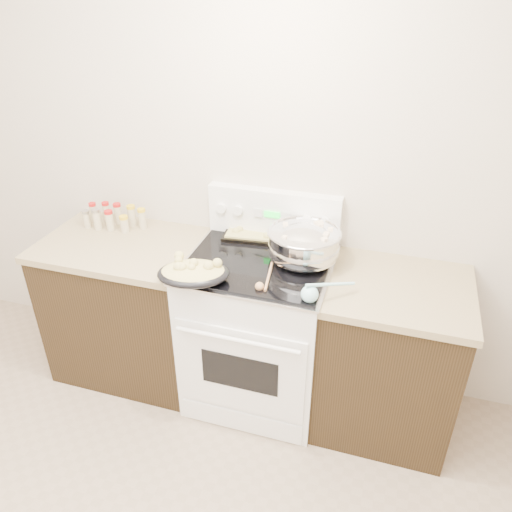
% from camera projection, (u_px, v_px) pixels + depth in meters
% --- Properties ---
extents(counter_left, '(0.93, 0.67, 0.92)m').
position_uv_depth(counter_left, '(132.00, 306.00, 3.11)').
color(counter_left, black).
rests_on(counter_left, ground).
extents(counter_right, '(0.73, 0.67, 0.92)m').
position_uv_depth(counter_right, '(387.00, 356.00, 2.71)').
color(counter_right, black).
rests_on(counter_right, ground).
extents(kitchen_range, '(0.78, 0.73, 1.22)m').
position_uv_depth(kitchen_range, '(259.00, 328.00, 2.88)').
color(kitchen_range, white).
rests_on(kitchen_range, ground).
extents(mixing_bowl, '(0.42, 0.42, 0.23)m').
position_uv_depth(mixing_bowl, '(304.00, 245.00, 2.61)').
color(mixing_bowl, silver).
rests_on(mixing_bowl, kitchen_range).
extents(roasting_pan, '(0.41, 0.34, 0.11)m').
position_uv_depth(roasting_pan, '(193.00, 272.00, 2.45)').
color(roasting_pan, black).
rests_on(roasting_pan, kitchen_range).
extents(baking_sheet, '(0.39, 0.29, 0.06)m').
position_uv_depth(baking_sheet, '(257.00, 232.00, 2.89)').
color(baking_sheet, black).
rests_on(baking_sheet, kitchen_range).
extents(wooden_spoon, '(0.06, 0.26, 0.04)m').
position_uv_depth(wooden_spoon, '(263.00, 282.00, 2.44)').
color(wooden_spoon, tan).
rests_on(wooden_spoon, kitchen_range).
extents(blue_ladle, '(0.23, 0.20, 0.10)m').
position_uv_depth(blue_ladle, '(312.00, 293.00, 2.32)').
color(blue_ladle, '#9EE0ED').
rests_on(blue_ladle, kitchen_range).
extents(spice_jars, '(0.38, 0.16, 0.13)m').
position_uv_depth(spice_jars, '(113.00, 217.00, 3.01)').
color(spice_jars, '#BFB28C').
rests_on(spice_jars, counter_left).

